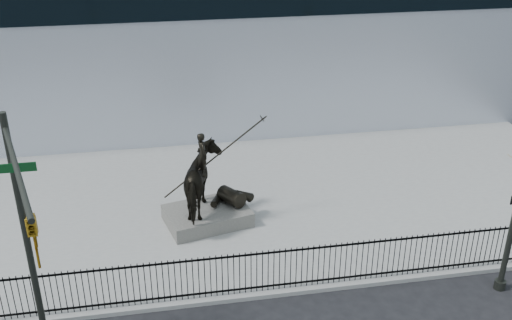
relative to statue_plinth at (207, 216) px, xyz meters
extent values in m
plane|color=black|center=(1.83, -5.67, -0.43)|extent=(120.00, 120.00, 0.00)
cube|color=gray|center=(1.83, 1.33, -0.36)|extent=(30.00, 12.00, 0.15)
cube|color=silver|center=(1.83, 14.33, 4.07)|extent=(44.00, 14.00, 9.00)
cube|color=black|center=(1.83, -4.42, -0.13)|extent=(22.00, 0.05, 0.05)
cube|color=black|center=(1.83, -4.42, 1.12)|extent=(22.00, 0.05, 0.05)
cube|color=black|center=(1.83, -4.42, 0.47)|extent=(22.00, 0.03, 1.50)
cube|color=#524F4B|center=(0.00, 0.00, 0.00)|extent=(3.41, 2.71, 0.56)
imported|color=black|center=(0.00, 0.00, 1.48)|extent=(2.53, 2.79, 2.40)
imported|color=black|center=(-0.09, -0.02, 2.58)|extent=(0.51, 0.67, 1.62)
cylinder|color=black|center=(0.32, 0.08, 2.33)|extent=(3.76, 0.95, 2.44)
cylinder|color=black|center=(-5.17, -5.47, 3.07)|extent=(0.18, 0.18, 7.00)
cylinder|color=black|center=(-4.57, -7.59, 6.17)|extent=(1.47, 4.84, 0.12)
imported|color=#B37F13|center=(-3.97, -9.72, 5.54)|extent=(0.18, 0.22, 1.10)
imported|color=#B37F13|center=(-4.95, -5.47, 3.27)|extent=(0.16, 0.20, 1.00)
cube|color=#0C3F19|center=(-4.81, -6.67, 5.67)|extent=(0.90, 0.03, 0.22)
cylinder|color=black|center=(8.83, -5.47, -0.28)|extent=(0.36, 0.36, 0.30)
camera|label=1|loc=(-1.64, -19.42, 11.58)|focal=42.00mm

